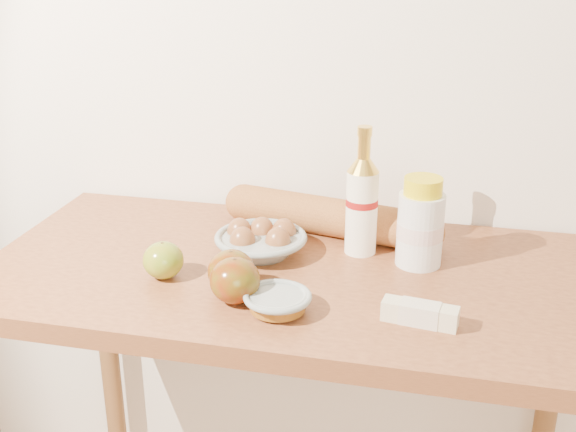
% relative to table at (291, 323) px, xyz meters
% --- Properties ---
extents(back_wall, '(3.50, 0.02, 2.60)m').
position_rel_table_xyz_m(back_wall, '(0.00, 0.33, 0.52)').
color(back_wall, white).
rests_on(back_wall, ground).
extents(table, '(1.20, 0.60, 0.90)m').
position_rel_table_xyz_m(table, '(0.00, 0.00, 0.00)').
color(table, '#995931').
rests_on(table, ground).
extents(bourbon_bottle, '(0.07, 0.07, 0.26)m').
position_rel_table_xyz_m(bourbon_bottle, '(0.12, 0.10, 0.23)').
color(bourbon_bottle, white).
rests_on(bourbon_bottle, table).
extents(cream_bottle, '(0.12, 0.12, 0.18)m').
position_rel_table_xyz_m(cream_bottle, '(0.24, 0.07, 0.21)').
color(cream_bottle, white).
rests_on(cream_bottle, table).
extents(egg_bowl, '(0.22, 0.22, 0.07)m').
position_rel_table_xyz_m(egg_bowl, '(-0.07, 0.05, 0.15)').
color(egg_bowl, gray).
rests_on(egg_bowl, table).
extents(baguette, '(0.50, 0.18, 0.08)m').
position_rel_table_xyz_m(baguette, '(0.04, 0.18, 0.16)').
color(baguette, '#AE6D35').
rests_on(baguette, table).
extents(apple_yellowgreen, '(0.09, 0.09, 0.07)m').
position_rel_table_xyz_m(apple_yellowgreen, '(-0.23, -0.09, 0.16)').
color(apple_yellowgreen, olive).
rests_on(apple_yellowgreen, table).
extents(apple_redgreen_front, '(0.10, 0.10, 0.08)m').
position_rel_table_xyz_m(apple_redgreen_front, '(-0.07, -0.15, 0.16)').
color(apple_redgreen_front, '#840707').
rests_on(apple_redgreen_front, table).
extents(apple_redgreen_right, '(0.11, 0.11, 0.08)m').
position_rel_table_xyz_m(apple_redgreen_right, '(-0.08, -0.12, 0.16)').
color(apple_redgreen_right, maroon).
rests_on(apple_redgreen_right, table).
extents(sugar_bowl, '(0.12, 0.12, 0.03)m').
position_rel_table_xyz_m(sugar_bowl, '(0.01, -0.17, 0.14)').
color(sugar_bowl, '#95A29C').
rests_on(sugar_bowl, table).
extents(syrup_bowl, '(0.14, 0.14, 0.03)m').
position_rel_table_xyz_m(syrup_bowl, '(0.01, -0.17, 0.14)').
color(syrup_bowl, gray).
rests_on(syrup_bowl, table).
extents(butter_stick, '(0.13, 0.05, 0.04)m').
position_rel_table_xyz_m(butter_stick, '(0.25, -0.16, 0.14)').
color(butter_stick, beige).
rests_on(butter_stick, table).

